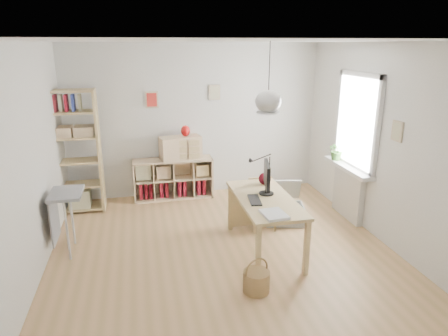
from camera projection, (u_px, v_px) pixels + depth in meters
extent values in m
plane|color=tan|center=(222.00, 248.00, 5.44)|extent=(4.50, 4.50, 0.00)
plane|color=silver|center=(195.00, 121.00, 7.14)|extent=(4.50, 0.00, 4.50)
plane|color=silver|center=(285.00, 230.00, 2.94)|extent=(4.50, 0.00, 4.50)
plane|color=silver|center=(30.00, 164.00, 4.58)|extent=(0.00, 4.50, 4.50)
plane|color=silver|center=(381.00, 144.00, 5.50)|extent=(0.00, 4.50, 4.50)
plane|color=white|center=(221.00, 41.00, 4.64)|extent=(4.50, 4.50, 0.00)
cylinder|color=black|center=(269.00, 71.00, 4.71)|extent=(0.01, 0.01, 0.68)
ellipsoid|color=silver|center=(268.00, 101.00, 4.82)|extent=(0.32, 0.32, 0.27)
cube|color=white|center=(358.00, 122.00, 6.00)|extent=(0.03, 1.00, 1.30)
cube|color=white|center=(377.00, 129.00, 5.49)|extent=(0.06, 0.08, 1.46)
cube|color=white|center=(339.00, 116.00, 6.50)|extent=(0.06, 0.08, 1.46)
cube|color=white|center=(361.00, 75.00, 5.79)|extent=(0.06, 1.16, 0.08)
cube|color=white|center=(352.00, 165.00, 6.20)|extent=(0.06, 1.16, 0.08)
cube|color=silver|center=(348.00, 193.00, 6.33)|extent=(0.10, 0.80, 0.80)
cube|color=white|center=(348.00, 168.00, 6.19)|extent=(0.22, 1.20, 0.06)
cube|color=tan|center=(265.00, 199.00, 5.20)|extent=(0.70, 1.50, 0.04)
cube|color=tan|center=(258.00, 254.00, 4.60)|extent=(0.06, 0.06, 0.71)
cube|color=tan|center=(230.00, 207.00, 5.90)|extent=(0.06, 0.06, 0.71)
cube|color=tan|center=(307.00, 248.00, 4.72)|extent=(0.06, 0.06, 0.71)
cube|color=tan|center=(269.00, 204.00, 6.02)|extent=(0.06, 0.06, 0.71)
cube|color=beige|center=(174.00, 196.00, 7.25)|extent=(1.40, 0.38, 0.03)
cube|color=beige|center=(173.00, 160.00, 7.04)|extent=(1.40, 0.38, 0.03)
cube|color=beige|center=(134.00, 181.00, 7.01)|extent=(0.03, 0.38, 0.72)
cube|color=beige|center=(211.00, 176.00, 7.29)|extent=(0.03, 0.38, 0.72)
cube|color=beige|center=(172.00, 175.00, 7.31)|extent=(1.40, 0.02, 0.72)
cube|color=maroon|center=(141.00, 189.00, 7.10)|extent=(0.06, 0.26, 0.30)
cube|color=maroon|center=(146.00, 189.00, 7.12)|extent=(0.05, 0.26, 0.30)
cube|color=maroon|center=(151.00, 189.00, 7.13)|extent=(0.05, 0.26, 0.30)
cube|color=maroon|center=(161.00, 188.00, 7.17)|extent=(0.05, 0.26, 0.30)
cube|color=maroon|center=(166.00, 188.00, 7.19)|extent=(0.05, 0.26, 0.30)
cube|color=maroon|center=(179.00, 187.00, 7.24)|extent=(0.06, 0.26, 0.30)
cube|color=maroon|center=(184.00, 186.00, 7.26)|extent=(0.06, 0.26, 0.30)
cube|color=maroon|center=(198.00, 185.00, 7.31)|extent=(0.06, 0.26, 0.30)
cube|color=maroon|center=(203.00, 185.00, 7.33)|extent=(0.05, 0.26, 0.30)
cube|color=tan|center=(50.00, 154.00, 6.33)|extent=(0.04, 0.38, 2.00)
cube|color=tan|center=(99.00, 151.00, 6.49)|extent=(0.04, 0.38, 2.00)
cube|color=tan|center=(81.00, 207.00, 6.69)|extent=(0.76, 0.38, 0.03)
cube|color=tan|center=(78.00, 185.00, 6.57)|extent=(0.76, 0.38, 0.03)
cube|color=tan|center=(76.00, 161.00, 6.45)|extent=(0.76, 0.38, 0.03)
cube|color=tan|center=(73.00, 137.00, 6.34)|extent=(0.76, 0.38, 0.03)
cube|color=tan|center=(70.00, 112.00, 6.22)|extent=(0.76, 0.38, 0.03)
cube|color=tan|center=(68.00, 91.00, 6.12)|extent=(0.76, 0.38, 0.03)
cube|color=#293899|center=(50.00, 103.00, 6.12)|extent=(0.04, 0.18, 0.26)
cube|color=maroon|center=(55.00, 103.00, 6.13)|extent=(0.04, 0.18, 0.26)
cube|color=#C3BF95|center=(61.00, 103.00, 6.15)|extent=(0.04, 0.18, 0.26)
cube|color=maroon|center=(66.00, 103.00, 6.17)|extent=(0.04, 0.18, 0.26)
cube|color=#293899|center=(73.00, 103.00, 6.19)|extent=(0.04, 0.18, 0.26)
cube|color=#C3BF95|center=(80.00, 102.00, 6.21)|extent=(0.04, 0.18, 0.26)
cube|color=#9C9C9E|center=(66.00, 193.00, 5.12)|extent=(0.40, 0.55, 0.04)
cylinder|color=silver|center=(67.00, 231.00, 5.04)|extent=(0.03, 0.03, 0.82)
cylinder|color=silver|center=(72.00, 217.00, 5.45)|extent=(0.03, 0.03, 0.82)
cube|color=#9C9C9E|center=(54.00, 218.00, 5.18)|extent=(0.02, 0.50, 0.62)
cube|color=#9C9C9E|center=(263.00, 204.00, 5.94)|extent=(0.38, 0.38, 0.05)
cube|color=tan|center=(255.00, 222.00, 5.83)|extent=(0.03, 0.03, 0.37)
cube|color=tan|center=(250.00, 213.00, 6.12)|extent=(0.03, 0.03, 0.37)
cube|color=tan|center=(275.00, 220.00, 5.88)|extent=(0.03, 0.03, 0.37)
cube|color=tan|center=(269.00, 212.00, 6.18)|extent=(0.03, 0.03, 0.37)
cube|color=tan|center=(260.00, 188.00, 6.04)|extent=(0.37, 0.05, 0.33)
cylinder|color=olive|center=(256.00, 281.00, 4.47)|extent=(0.30, 0.30, 0.25)
torus|color=olive|center=(257.00, 270.00, 4.42)|extent=(0.29, 0.12, 0.30)
cube|color=silver|center=(284.00, 222.00, 6.22)|extent=(0.65, 0.52, 0.02)
cube|color=silver|center=(267.00, 214.00, 6.18)|extent=(0.11, 0.39, 0.30)
cube|color=silver|center=(302.00, 214.00, 6.17)|extent=(0.11, 0.39, 0.30)
cube|color=silver|center=(286.00, 219.00, 5.99)|extent=(0.56, 0.15, 0.30)
cube|color=silver|center=(283.00, 209.00, 6.35)|extent=(0.56, 0.15, 0.30)
cube|color=silver|center=(282.00, 189.00, 6.43)|extent=(0.60, 0.32, 0.37)
sphere|color=yellow|center=(276.00, 211.00, 6.10)|extent=(0.13, 0.13, 0.13)
sphere|color=#1674A0|center=(291.00, 209.00, 6.20)|extent=(0.13, 0.13, 0.13)
sphere|color=#DC431B|center=(283.00, 210.00, 6.14)|extent=(0.13, 0.13, 0.13)
sphere|color=#3F8A32|center=(296.00, 212.00, 6.08)|extent=(0.13, 0.13, 0.13)
cylinder|color=black|center=(266.00, 193.00, 5.32)|extent=(0.20, 0.20, 0.02)
cylinder|color=black|center=(266.00, 190.00, 5.31)|extent=(0.04, 0.04, 0.09)
cube|color=black|center=(267.00, 175.00, 5.25)|extent=(0.16, 0.49, 0.32)
cube|color=black|center=(255.00, 200.00, 5.09)|extent=(0.19, 0.38, 0.02)
cylinder|color=black|center=(269.00, 179.00, 5.85)|extent=(0.05, 0.05, 0.03)
cylinder|color=black|center=(269.00, 168.00, 5.80)|extent=(0.01, 0.01, 0.34)
cone|color=black|center=(252.00, 161.00, 5.62)|extent=(0.09, 0.06, 0.08)
sphere|color=#460913|center=(265.00, 179.00, 5.67)|extent=(0.17, 0.17, 0.17)
cube|color=white|center=(274.00, 214.00, 4.65)|extent=(0.29, 0.35, 0.03)
cube|color=beige|center=(180.00, 148.00, 7.01)|extent=(0.75, 0.45, 0.40)
ellipsoid|color=#AD0E0E|center=(185.00, 131.00, 6.94)|extent=(0.16, 0.16, 0.19)
imported|color=#325921|center=(337.00, 150.00, 6.46)|extent=(0.31, 0.27, 0.32)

